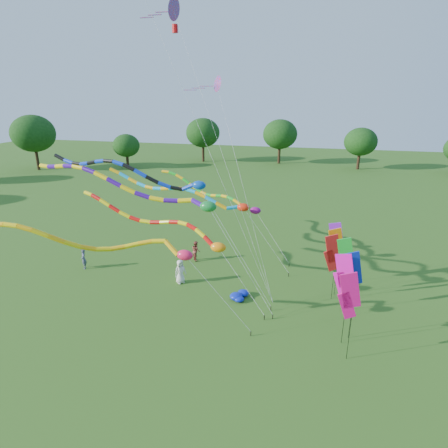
% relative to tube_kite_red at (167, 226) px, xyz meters
% --- Properties ---
extents(ground, '(160.00, 160.00, 0.00)m').
position_rel_tube_kite_red_xyz_m(ground, '(4.57, -4.60, -4.56)').
color(ground, '#265817').
rests_on(ground, ground).
extents(tree_ring, '(117.91, 118.69, 9.42)m').
position_rel_tube_kite_red_xyz_m(tree_ring, '(1.73, -3.21, 0.66)').
color(tree_ring, '#382314').
rests_on(tree_ring, ground).
extents(tube_kite_red, '(13.32, 3.67, 6.62)m').
position_rel_tube_kite_red_xyz_m(tube_kite_red, '(0.00, 0.00, 0.00)').
color(tube_kite_red, black).
rests_on(tube_kite_red, ground).
extents(tube_kite_orange, '(13.07, 3.26, 7.16)m').
position_rel_tube_kite_red_xyz_m(tube_kite_orange, '(-0.69, -5.44, 0.81)').
color(tube_kite_orange, black).
rests_on(tube_kite_orange, ground).
extents(tube_kite_purple, '(16.24, 2.49, 9.00)m').
position_rel_tube_kite_red_xyz_m(tube_kite_purple, '(-1.44, -0.89, 2.59)').
color(tube_kite_purple, black).
rests_on(tube_kite_purple, ground).
extents(tube_kite_blue, '(14.09, 1.34, 9.51)m').
position_rel_tube_kite_red_xyz_m(tube_kite_blue, '(-1.05, -1.08, 3.50)').
color(tube_kite_blue, black).
rests_on(tube_kite_blue, ground).
extents(tube_kite_cyan, '(14.40, 1.96, 7.50)m').
position_rel_tube_kite_red_xyz_m(tube_kite_cyan, '(0.05, 4.42, 0.98)').
color(tube_kite_cyan, black).
rests_on(tube_kite_cyan, ground).
extents(tube_kite_green, '(12.10, 5.25, 6.54)m').
position_rel_tube_kite_red_xyz_m(tube_kite_green, '(1.28, 8.13, 0.00)').
color(tube_kite_green, black).
rests_on(tube_kite_green, ground).
extents(delta_kite_high_a, '(9.66, 4.78, 19.16)m').
position_rel_tube_kite_red_xyz_m(delta_kite_high_a, '(-0.32, 3.38, 12.91)').
color(delta_kite_high_a, black).
rests_on(delta_kite_high_a, ground).
extents(delta_kite_high_c, '(7.02, 5.15, 14.45)m').
position_rel_tube_kite_red_xyz_m(delta_kite_high_c, '(2.30, 3.83, 8.61)').
color(delta_kite_high_c, black).
rests_on(delta_kite_high_c, ground).
extents(banner_pole_violet, '(1.16, 0.14, 4.50)m').
position_rel_tube_kite_red_xyz_m(banner_pole_violet, '(10.67, 3.61, -1.32)').
color(banner_pole_violet, black).
rests_on(banner_pole_violet, ground).
extents(banner_pole_blue_b, '(1.14, 0.38, 5.12)m').
position_rel_tube_kite_red_xyz_m(banner_pole_blue_b, '(11.22, -2.80, -0.71)').
color(banner_pole_blue_b, black).
rests_on(banner_pole_blue_b, ground).
extents(banner_pole_magenta_b, '(1.15, 0.32, 4.81)m').
position_rel_tube_kite_red_xyz_m(banner_pole_magenta_b, '(11.02, -4.60, -1.01)').
color(banner_pole_magenta_b, black).
rests_on(banner_pole_magenta_b, ground).
extents(banner_pole_red, '(1.13, 0.45, 4.51)m').
position_rel_tube_kite_red_xyz_m(banner_pole_red, '(10.40, 1.16, -1.31)').
color(banner_pole_red, black).
rests_on(banner_pole_red, ground).
extents(banner_pole_magenta_a, '(1.15, 0.33, 5.16)m').
position_rel_tube_kite_red_xyz_m(banner_pole_magenta_a, '(10.83, -3.24, -0.67)').
color(banner_pole_magenta_a, black).
rests_on(banner_pole_magenta_a, ground).
extents(banner_pole_green, '(1.16, 0.27, 4.80)m').
position_rel_tube_kite_red_xyz_m(banner_pole_green, '(11.06, -0.00, -1.03)').
color(banner_pole_green, black).
rests_on(banner_pole_green, ground).
extents(banner_pole_orange, '(1.14, 0.38, 4.70)m').
position_rel_tube_kite_red_xyz_m(banner_pole_orange, '(10.60, 1.84, -1.12)').
color(banner_pole_orange, black).
rests_on(banner_pole_orange, ground).
extents(blue_nylon_heap, '(1.31, 1.65, 0.48)m').
position_rel_tube_kite_red_xyz_m(blue_nylon_heap, '(4.78, -0.14, -4.34)').
color(blue_nylon_heap, '#0D21B2').
rests_on(blue_nylon_heap, ground).
extents(person_a, '(0.98, 0.99, 1.73)m').
position_rel_tube_kite_red_xyz_m(person_a, '(0.39, 0.99, -3.70)').
color(person_a, silver).
rests_on(person_a, ground).
extents(person_b, '(0.65, 0.68, 1.56)m').
position_rel_tube_kite_red_xyz_m(person_b, '(-7.51, 1.37, -3.78)').
color(person_b, '#474B63').
rests_on(person_b, ground).
extents(person_c, '(0.96, 0.99, 1.60)m').
position_rel_tube_kite_red_xyz_m(person_c, '(0.25, 4.91, -3.76)').
color(person_c, brown).
rests_on(person_c, ground).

